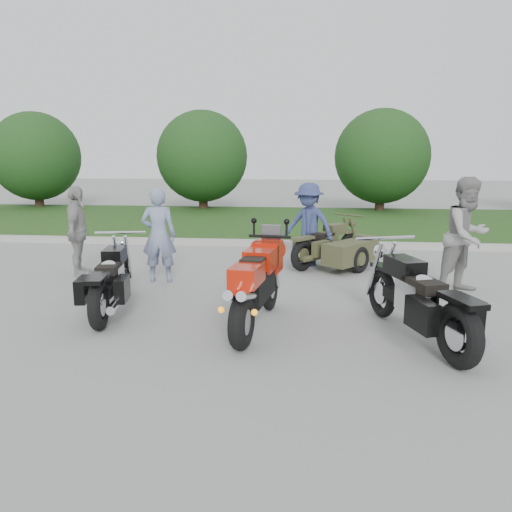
# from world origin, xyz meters

# --- Properties ---
(ground) EXTENTS (80.00, 80.00, 0.00)m
(ground) POSITION_xyz_m (0.00, 0.00, 0.00)
(ground) COLOR gray
(ground) RESTS_ON ground
(curb) EXTENTS (60.00, 0.30, 0.15)m
(curb) POSITION_xyz_m (0.00, 6.00, 0.07)
(curb) COLOR #A6A39C
(curb) RESTS_ON ground
(grass_strip) EXTENTS (60.00, 8.00, 0.14)m
(grass_strip) POSITION_xyz_m (0.00, 10.15, 0.07)
(grass_strip) COLOR #315A1F
(grass_strip) RESTS_ON ground
(tree_far_left) EXTENTS (3.60, 3.60, 4.00)m
(tree_far_left) POSITION_xyz_m (-10.00, 13.50, 2.19)
(tree_far_left) COLOR #3F2B1C
(tree_far_left) RESTS_ON ground
(tree_mid_left) EXTENTS (3.60, 3.60, 4.00)m
(tree_mid_left) POSITION_xyz_m (-3.00, 13.50, 2.19)
(tree_mid_left) COLOR #3F2B1C
(tree_mid_left) RESTS_ON ground
(tree_mid_right) EXTENTS (3.60, 3.60, 4.00)m
(tree_mid_right) POSITION_xyz_m (4.00, 13.50, 2.19)
(tree_mid_right) COLOR #3F2B1C
(tree_mid_right) RESTS_ON ground
(sportbike_red) EXTENTS (0.58, 2.26, 1.08)m
(sportbike_red) POSITION_xyz_m (0.59, -0.05, 0.63)
(sportbike_red) COLOR black
(sportbike_red) RESTS_ON ground
(cruiser_left) EXTENTS (0.64, 2.31, 0.89)m
(cruiser_left) POSITION_xyz_m (-1.59, 0.39, 0.46)
(cruiser_left) COLOR black
(cruiser_left) RESTS_ON ground
(cruiser_right) EXTENTS (1.02, 2.44, 0.97)m
(cruiser_right) POSITION_xyz_m (2.65, -0.31, 0.50)
(cruiser_right) COLOR black
(cruiser_right) RESTS_ON ground
(cruiser_sidecar) EXTENTS (1.80, 2.00, 0.84)m
(cruiser_sidecar) POSITION_xyz_m (1.89, 3.65, 0.39)
(cruiser_sidecar) COLOR black
(cruiser_sidecar) RESTS_ON ground
(person_stripe) EXTENTS (0.66, 0.47, 1.72)m
(person_stripe) POSITION_xyz_m (-1.42, 2.25, 0.86)
(person_stripe) COLOR #7883A4
(person_stripe) RESTS_ON ground
(person_grey) EXTENTS (1.19, 1.13, 1.93)m
(person_grey) POSITION_xyz_m (3.87, 2.10, 0.96)
(person_grey) COLOR gray
(person_grey) RESTS_ON ground
(person_denim) EXTENTS (1.27, 1.05, 1.71)m
(person_denim) POSITION_xyz_m (1.26, 3.96, 0.86)
(person_denim) COLOR navy
(person_denim) RESTS_ON ground
(person_back) EXTENTS (0.64, 1.07, 1.71)m
(person_back) POSITION_xyz_m (-3.08, 2.53, 0.86)
(person_back) COLOR #9B9A95
(person_back) RESTS_ON ground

